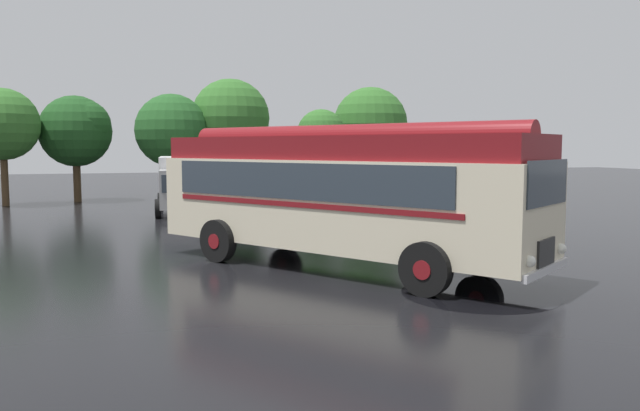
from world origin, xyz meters
TOP-DOWN VIEW (x-y plane):
  - ground_plane at (0.00, 0.00)m, footprint 120.00×120.00m
  - vintage_bus at (-0.95, 0.25)m, footprint 7.67×9.72m
  - car_near_left at (-0.63, 15.33)m, footprint 2.00×4.22m
  - car_mid_left at (2.04, 14.61)m, footprint 2.12×4.28m
  - box_van at (-3.35, 14.61)m, footprint 2.68×5.90m
  - tree_far_left at (-11.55, 20.46)m, footprint 3.58×3.58m
  - tree_left_of_centre at (-8.14, 21.96)m, footprint 3.80×3.80m
  - tree_centre at (-3.38, 20.60)m, footprint 3.92×3.92m
  - tree_right_of_centre at (-0.09, 21.41)m, footprint 4.39×4.39m
  - tree_far_right at (4.96, 20.55)m, footprint 2.96×2.81m
  - tree_extra_right at (8.95, 22.20)m, footprint 4.58×4.58m
  - puddle_patch at (0.85, -3.20)m, footprint 3.16×3.16m

SIDE VIEW (x-z plane):
  - ground_plane at x=0.00m, z-range 0.00..0.00m
  - puddle_patch at x=0.85m, z-range 0.00..0.01m
  - car_near_left at x=-0.63m, z-range 0.02..1.68m
  - car_mid_left at x=2.04m, z-range 0.02..1.68m
  - box_van at x=-3.35m, z-range 0.11..2.61m
  - vintage_bus at x=-0.95m, z-range 0.15..3.64m
  - tree_far_right at x=4.96m, z-range 1.06..6.18m
  - tree_centre at x=-3.38m, z-range 0.88..6.68m
  - tree_left_of_centre at x=-8.14m, z-range 1.01..6.71m
  - tree_far_left at x=-11.55m, z-range 1.10..6.97m
  - tree_extra_right at x=8.95m, z-range 1.07..7.70m
  - tree_right_of_centre at x=-0.09m, z-range 1.21..7.98m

